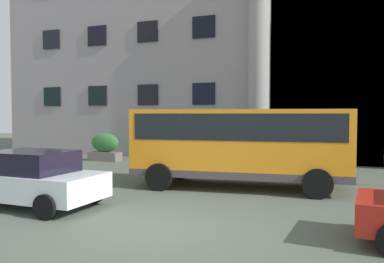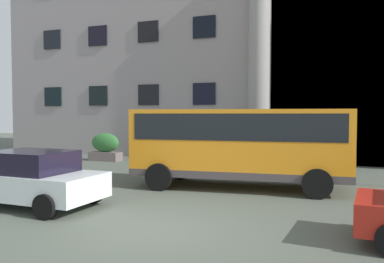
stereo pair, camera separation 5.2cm
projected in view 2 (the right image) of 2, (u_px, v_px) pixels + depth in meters
ground_plane at (152, 232)px, 8.74m from camera, size 80.00×64.00×0.12m
office_building_facade at (281, 21)px, 24.62m from camera, size 34.06×9.80×16.37m
orange_minibus at (240, 141)px, 13.59m from camera, size 7.29×3.26×2.66m
hedge_planter_far_east at (273, 153)px, 18.36m from camera, size 2.01×0.76×1.49m
hedge_planter_entrance_right at (105, 147)px, 21.47m from camera, size 1.71×0.74×1.48m
hedge_planter_east at (204, 150)px, 19.61m from camera, size 1.53×0.83×1.57m
parked_compact_extra at (31, 178)px, 10.88m from camera, size 3.95×2.13×1.51m
motorcycle_far_end at (28, 172)px, 14.18m from camera, size 2.04×0.66×0.89m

